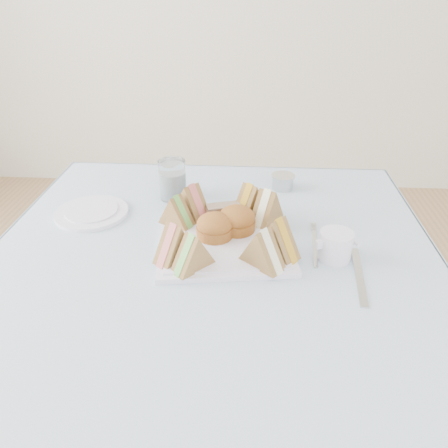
# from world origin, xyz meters

# --- Properties ---
(table) EXTENTS (0.90, 0.90, 0.74)m
(table) POSITION_xyz_m (0.00, 0.00, 0.37)
(table) COLOR brown
(table) RESTS_ON floor
(tablecloth) EXTENTS (1.02, 1.02, 0.01)m
(tablecloth) POSITION_xyz_m (0.00, 0.00, 0.74)
(tablecloth) COLOR #A9C8E1
(tablecloth) RESTS_ON table
(serving_plate) EXTENTS (0.34, 0.34, 0.01)m
(serving_plate) POSITION_xyz_m (0.02, 0.05, 0.75)
(serving_plate) COLOR white
(serving_plate) RESTS_ON tablecloth
(sandwich_fl_a) EXTENTS (0.09, 0.10, 0.09)m
(sandwich_fl_a) POSITION_xyz_m (-0.08, -0.04, 0.80)
(sandwich_fl_a) COLOR olive
(sandwich_fl_a) RESTS_ON serving_plate
(sandwich_fl_b) EXTENTS (0.09, 0.10, 0.08)m
(sandwich_fl_b) POSITION_xyz_m (-0.03, -0.07, 0.80)
(sandwich_fl_b) COLOR olive
(sandwich_fl_b) RESTS_ON serving_plate
(sandwich_fr_a) EXTENTS (0.11, 0.10, 0.09)m
(sandwich_fr_a) POSITION_xyz_m (0.14, -0.01, 0.80)
(sandwich_fr_a) COLOR olive
(sandwich_fr_a) RESTS_ON serving_plate
(sandwich_fr_b) EXTENTS (0.10, 0.10, 0.09)m
(sandwich_fr_b) POSITION_xyz_m (0.11, -0.05, 0.80)
(sandwich_fr_b) COLOR olive
(sandwich_fr_b) RESTS_ON serving_plate
(sandwich_bl_a) EXTENTS (0.10, 0.08, 0.08)m
(sandwich_bl_a) POSITION_xyz_m (-0.10, 0.10, 0.80)
(sandwich_bl_a) COLOR olive
(sandwich_bl_a) RESTS_ON serving_plate
(sandwich_bl_b) EXTENTS (0.11, 0.10, 0.09)m
(sandwich_bl_b) POSITION_xyz_m (-0.06, 0.15, 0.80)
(sandwich_bl_b) COLOR olive
(sandwich_bl_b) RESTS_ON serving_plate
(sandwich_br_a) EXTENTS (0.09, 0.11, 0.09)m
(sandwich_br_a) POSITION_xyz_m (0.12, 0.13, 0.80)
(sandwich_br_a) COLOR olive
(sandwich_br_a) RESTS_ON serving_plate
(sandwich_br_b) EXTENTS (0.10, 0.10, 0.09)m
(sandwich_br_b) POSITION_xyz_m (0.08, 0.17, 0.80)
(sandwich_br_b) COLOR olive
(sandwich_br_b) RESTS_ON serving_plate
(scone_left) EXTENTS (0.10, 0.10, 0.06)m
(scone_left) POSITION_xyz_m (0.00, 0.05, 0.79)
(scone_left) COLOR #A7642A
(scone_left) RESTS_ON serving_plate
(scone_right) EXTENTS (0.11, 0.11, 0.06)m
(scone_right) POSITION_xyz_m (0.05, 0.08, 0.79)
(scone_right) COLOR #A7642A
(scone_right) RESTS_ON serving_plate
(pastry_slice) EXTENTS (0.09, 0.06, 0.04)m
(pastry_slice) POSITION_xyz_m (0.02, 0.14, 0.78)
(pastry_slice) COLOR tan
(pastry_slice) RESTS_ON serving_plate
(side_plate) EXTENTS (0.23, 0.23, 0.01)m
(side_plate) POSITION_xyz_m (-0.33, 0.16, 0.75)
(side_plate) COLOR white
(side_plate) RESTS_ON tablecloth
(water_glass) EXTENTS (0.10, 0.10, 0.11)m
(water_glass) POSITION_xyz_m (-0.13, 0.27, 0.80)
(water_glass) COLOR white
(water_glass) RESTS_ON tablecloth
(tea_strainer) EXTENTS (0.09, 0.09, 0.04)m
(tea_strainer) POSITION_xyz_m (0.17, 0.35, 0.77)
(tea_strainer) COLOR #BBBBBB
(tea_strainer) RESTS_ON tablecloth
(knife) EXTENTS (0.04, 0.20, 0.00)m
(knife) POSITION_xyz_m (0.31, -0.07, 0.75)
(knife) COLOR #BBBBBB
(knife) RESTS_ON tablecloth
(fork) EXTENTS (0.02, 0.16, 0.00)m
(fork) POSITION_xyz_m (0.23, 0.03, 0.75)
(fork) COLOR #BBBBBB
(fork) RESTS_ON tablecloth
(creamer_jug) EXTENTS (0.10, 0.10, 0.06)m
(creamer_jug) POSITION_xyz_m (0.27, -0.00, 0.78)
(creamer_jug) COLOR white
(creamer_jug) RESTS_ON tablecloth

